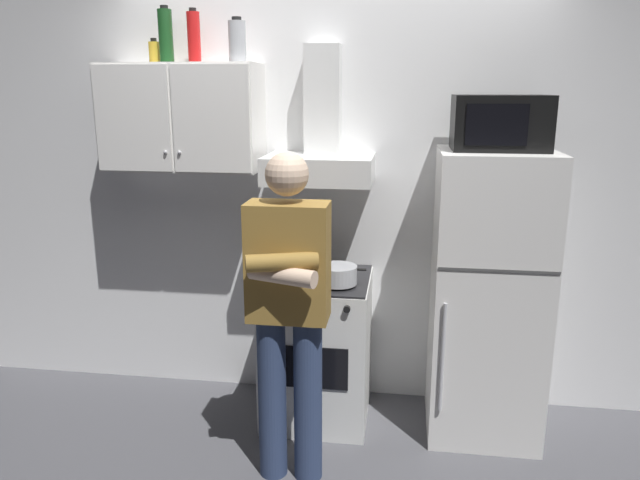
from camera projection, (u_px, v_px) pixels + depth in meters
name	position (u px, v px, depth m)	size (l,w,h in m)	color
ground_plane	(320.00, 437.00, 3.38)	(7.00, 7.00, 0.00)	#4C4C51
back_wall_tiled	(334.00, 184.00, 3.62)	(4.80, 0.10, 2.70)	white
upper_cabinet	(182.00, 117.00, 3.42)	(0.90, 0.37, 0.60)	white
stove_oven	(318.00, 347.00, 3.52)	(0.60, 0.62, 0.87)	white
range_hood	(321.00, 146.00, 3.35)	(0.60, 0.44, 0.75)	white
refrigerator	(488.00, 296.00, 3.30)	(0.60, 0.62, 1.60)	white
microwave	(500.00, 123.00, 3.08)	(0.48, 0.37, 0.28)	black
person_standing	(289.00, 309.00, 2.83)	(0.38, 0.33, 1.64)	navy
cooking_pot	(338.00, 275.00, 3.27)	(0.31, 0.21, 0.10)	#B7BABF
bottle_spice_jar	(154.00, 52.00, 3.39)	(0.06, 0.06, 0.14)	gold
bottle_soda_red	(194.00, 37.00, 3.34)	(0.07, 0.07, 0.29)	red
bottle_wine_green	(166.00, 36.00, 3.34)	(0.08, 0.08, 0.31)	#19471E
bottle_canister_steel	(237.00, 41.00, 3.25)	(0.09, 0.09, 0.24)	#B2B5BA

